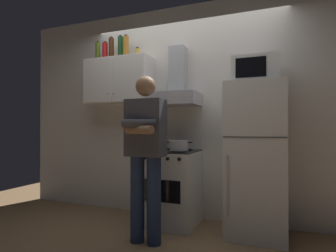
# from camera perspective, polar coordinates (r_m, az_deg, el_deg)

# --- Properties ---
(ground_plane) EXTENTS (7.00, 7.00, 0.00)m
(ground_plane) POSITION_cam_1_polar(r_m,az_deg,el_deg) (3.21, 0.00, -20.98)
(ground_plane) COLOR olive
(back_wall_tiled) EXTENTS (4.80, 0.10, 2.70)m
(back_wall_tiled) POSITION_cam_1_polar(r_m,az_deg,el_deg) (3.58, 3.51, 3.11)
(back_wall_tiled) COLOR silver
(back_wall_tiled) RESTS_ON ground_plane
(upper_cabinet) EXTENTS (0.90, 0.37, 0.60)m
(upper_cabinet) POSITION_cam_1_polar(r_m,az_deg,el_deg) (3.78, -10.10, 9.03)
(upper_cabinet) COLOR white
(stove_oven) EXTENTS (0.60, 0.62, 0.87)m
(stove_oven) POSITION_cam_1_polar(r_m,az_deg,el_deg) (3.33, 0.78, -12.47)
(stove_oven) COLOR white
(stove_oven) RESTS_ON ground_plane
(range_hood) EXTENTS (0.60, 0.44, 0.75)m
(range_hood) POSITION_cam_1_polar(r_m,az_deg,el_deg) (3.41, 1.53, 7.47)
(range_hood) COLOR #B7BABF
(refrigerator) EXTENTS (0.60, 0.62, 1.60)m
(refrigerator) POSITION_cam_1_polar(r_m,az_deg,el_deg) (3.08, 17.70, -6.52)
(refrigerator) COLOR white
(refrigerator) RESTS_ON ground_plane
(microwave) EXTENTS (0.48, 0.37, 0.28)m
(microwave) POSITION_cam_1_polar(r_m,az_deg,el_deg) (3.14, 17.66, 10.85)
(microwave) COLOR silver
(microwave) RESTS_ON refrigerator
(person_standing) EXTENTS (0.38, 0.33, 1.64)m
(person_standing) POSITION_cam_1_polar(r_m,az_deg,el_deg) (2.73, -4.70, -5.17)
(person_standing) COLOR navy
(person_standing) RESTS_ON ground_plane
(cooking_pot) EXTENTS (0.31, 0.21, 0.11)m
(cooking_pot) POSITION_cam_1_polar(r_m,az_deg,el_deg) (3.11, 2.25, -4.06)
(cooking_pot) COLOR #B7BABF
(cooking_pot) RESTS_ON stove_oven
(bottle_wine_green) EXTENTS (0.07, 0.07, 0.32)m
(bottle_wine_green) POSITION_cam_1_polar(r_m,az_deg,el_deg) (3.90, -9.77, 15.58)
(bottle_wine_green) COLOR #19471E
(bottle_wine_green) RESTS_ON upper_cabinet
(bottle_liquor_amber) EXTENTS (0.07, 0.07, 0.31)m
(bottle_liquor_amber) POSITION_cam_1_polar(r_m,az_deg,el_deg) (3.82, -8.67, 15.79)
(bottle_liquor_amber) COLOR #B7721E
(bottle_liquor_amber) RESTS_ON upper_cabinet
(bottle_spice_jar) EXTENTS (0.06, 0.06, 0.13)m
(bottle_spice_jar) POSITION_cam_1_polar(r_m,az_deg,el_deg) (3.74, -6.32, 14.77)
(bottle_spice_jar) COLOR gold
(bottle_spice_jar) RESTS_ON upper_cabinet
(bottle_olive_oil) EXTENTS (0.06, 0.06, 0.28)m
(bottle_olive_oil) POSITION_cam_1_polar(r_m,az_deg,el_deg) (4.05, -14.26, 14.63)
(bottle_olive_oil) COLOR #4C6B19
(bottle_olive_oil) RESTS_ON upper_cabinet
(bottle_soda_red) EXTENTS (0.07, 0.07, 0.25)m
(bottle_soda_red) POSITION_cam_1_polar(r_m,az_deg,el_deg) (3.97, -12.85, 14.76)
(bottle_soda_red) COLOR red
(bottle_soda_red) RESTS_ON upper_cabinet
(bottle_rum_dark) EXTENTS (0.07, 0.07, 0.30)m
(bottle_rum_dark) POSITION_cam_1_polar(r_m,az_deg,el_deg) (3.92, -11.60, 15.35)
(bottle_rum_dark) COLOR #47230F
(bottle_rum_dark) RESTS_ON upper_cabinet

